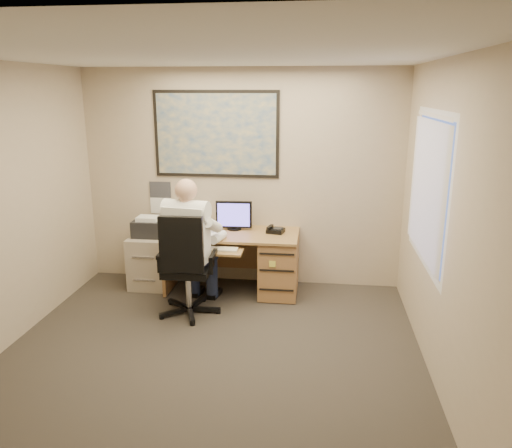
# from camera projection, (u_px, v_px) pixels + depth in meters

# --- Properties ---
(room_shell) EXTENTS (4.00, 4.50, 2.70)m
(room_shell) POSITION_uv_depth(u_px,v_px,m) (199.00, 226.00, 4.10)
(room_shell) COLOR #312C26
(room_shell) RESTS_ON ground
(desk) EXTENTS (1.60, 0.97, 1.10)m
(desk) POSITION_uv_depth(u_px,v_px,m) (260.00, 257.00, 6.12)
(desk) COLOR #9F7744
(desk) RESTS_ON ground
(world_map) EXTENTS (1.56, 0.03, 1.06)m
(world_map) POSITION_uv_depth(u_px,v_px,m) (216.00, 134.00, 6.13)
(world_map) COLOR #1E4C93
(world_map) RESTS_ON room_shell
(wall_calendar) EXTENTS (0.28, 0.01, 0.42)m
(wall_calendar) POSITION_uv_depth(u_px,v_px,m) (161.00, 198.00, 6.44)
(wall_calendar) COLOR white
(wall_calendar) RESTS_ON room_shell
(window_blinds) EXTENTS (0.06, 1.40, 1.30)m
(window_blinds) POSITION_uv_depth(u_px,v_px,m) (429.00, 189.00, 4.58)
(window_blinds) COLOR beige
(window_blinds) RESTS_ON room_shell
(filing_cabinet) EXTENTS (0.47, 0.56, 0.91)m
(filing_cabinet) POSITION_uv_depth(u_px,v_px,m) (151.00, 256.00, 6.34)
(filing_cabinet) COLOR #B3A490
(filing_cabinet) RESTS_ON ground
(office_chair) EXTENTS (0.73, 0.73, 1.18)m
(office_chair) POSITION_uv_depth(u_px,v_px,m) (187.00, 286.00, 5.50)
(office_chair) COLOR black
(office_chair) RESTS_ON ground
(person) EXTENTS (0.76, 0.99, 1.52)m
(person) POSITION_uv_depth(u_px,v_px,m) (188.00, 247.00, 5.47)
(person) COLOR white
(person) RESTS_ON office_chair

